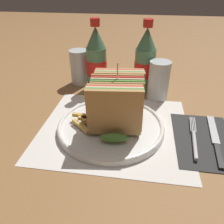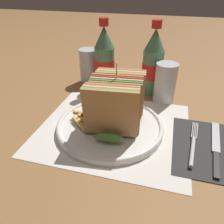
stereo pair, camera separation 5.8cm
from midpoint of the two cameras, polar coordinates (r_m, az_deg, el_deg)
name	(u,v)px [view 1 (the left image)]	position (r m, az deg, el deg)	size (l,w,h in m)	color
ground_plane	(105,131)	(0.58, -4.72, -5.12)	(4.00, 4.00, 0.00)	olive
placemat	(115,128)	(0.59, -2.15, -4.18)	(0.39, 0.34, 0.00)	silver
plate_main	(111,125)	(0.58, -3.15, -3.63)	(0.28, 0.28, 0.02)	white
club_sandwich	(117,102)	(0.54, -1.73, 2.51)	(0.13, 0.18, 0.17)	tan
fries_pile	(92,118)	(0.57, -8.01, -1.75)	(0.11, 0.11, 0.02)	gold
ketchup_blob	(92,111)	(0.61, -7.88, 0.05)	(0.04, 0.03, 0.01)	maroon
napkin	(204,139)	(0.58, 20.33, -6.70)	(0.15, 0.22, 0.00)	#2D2D2D
fork	(194,140)	(0.56, 17.98, -7.09)	(0.03, 0.17, 0.01)	silver
knife	(215,139)	(0.58, 22.87, -6.67)	(0.04, 0.20, 0.00)	black
coke_bottle_near	(97,61)	(0.76, -6.31, 13.05)	(0.07, 0.07, 0.24)	#4C7F5B
coke_bottle_far	(145,63)	(0.74, 6.36, 12.65)	(0.07, 0.07, 0.24)	#4C7F5B
glass_near	(159,80)	(0.71, 9.81, 8.06)	(0.07, 0.07, 0.12)	silver
glass_far	(80,67)	(0.82, -10.49, 11.37)	(0.07, 0.07, 0.12)	silver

